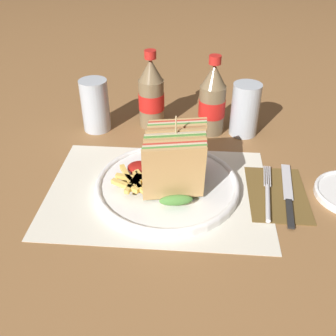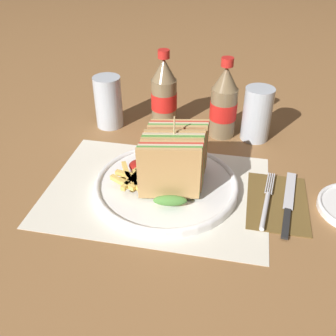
{
  "view_description": "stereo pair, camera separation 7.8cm",
  "coord_description": "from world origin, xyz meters",
  "views": [
    {
      "loc": [
        0.03,
        -0.63,
        0.49
      ],
      "look_at": [
        -0.02,
        0.02,
        0.04
      ],
      "focal_mm": 42.0,
      "sensor_mm": 36.0,
      "label": 1
    },
    {
      "loc": [
        0.11,
        -0.62,
        0.49
      ],
      "look_at": [
        -0.02,
        0.02,
        0.04
      ],
      "focal_mm": 42.0,
      "sensor_mm": 36.0,
      "label": 2
    }
  ],
  "objects": [
    {
      "name": "glass_near",
      "position": [
        0.15,
        0.24,
        0.06
      ],
      "size": [
        0.07,
        0.07,
        0.13
      ],
      "color": "silver",
      "rests_on": "ground_plane"
    },
    {
      "name": "club_sandwich",
      "position": [
        0.0,
        -0.01,
        0.07
      ],
      "size": [
        0.12,
        0.16,
        0.15
      ],
      "color": "tan",
      "rests_on": "plate_main"
    },
    {
      "name": "napkin",
      "position": [
        0.2,
        -0.0,
        0.0
      ],
      "size": [
        0.11,
        0.18,
        0.0
      ],
      "color": "brown",
      "rests_on": "ground_plane"
    },
    {
      "name": "knife",
      "position": [
        0.22,
        -0.01,
        0.01
      ],
      "size": [
        0.04,
        0.2,
        0.0
      ],
      "rotation": [
        0.0,
        0.0,
        -0.11
      ],
      "color": "black",
      "rests_on": "napkin"
    },
    {
      "name": "fries_pile",
      "position": [
        -0.07,
        -0.02,
        0.03
      ],
      "size": [
        0.1,
        0.09,
        0.02
      ],
      "color": "#E0B756",
      "rests_on": "plate_main"
    },
    {
      "name": "glass_far",
      "position": [
        -0.21,
        0.24,
        0.06
      ],
      "size": [
        0.07,
        0.07,
        0.13
      ],
      "color": "silver",
      "rests_on": "ground_plane"
    },
    {
      "name": "coke_bottle_near",
      "position": [
        -0.08,
        0.27,
        0.08
      ],
      "size": [
        0.06,
        0.06,
        0.19
      ],
      "color": "#7A6647",
      "rests_on": "ground_plane"
    },
    {
      "name": "coke_bottle_far",
      "position": [
        0.07,
        0.24,
        0.08
      ],
      "size": [
        0.06,
        0.06,
        0.19
      ],
      "color": "#7A6647",
      "rests_on": "ground_plane"
    },
    {
      "name": "fork",
      "position": [
        0.18,
        -0.02,
        0.01
      ],
      "size": [
        0.03,
        0.18,
        0.01
      ],
      "rotation": [
        0.0,
        0.0,
        -0.11
      ],
      "color": "silver",
      "rests_on": "napkin"
    },
    {
      "name": "placemat",
      "position": [
        -0.03,
        -0.01,
        0.0
      ],
      "size": [
        0.44,
        0.32,
        0.0
      ],
      "color": "silver",
      "rests_on": "ground_plane"
    },
    {
      "name": "ketchup_blob",
      "position": [
        -0.08,
        0.03,
        0.03
      ],
      "size": [
        0.05,
        0.04,
        0.02
      ],
      "color": "maroon",
      "rests_on": "plate_main"
    },
    {
      "name": "ground_plane",
      "position": [
        0.0,
        0.0,
        0.0
      ],
      "size": [
        4.0,
        4.0,
        0.0
      ],
      "primitive_type": "plane",
      "color": "olive"
    },
    {
      "name": "plate_main",
      "position": [
        -0.02,
        -0.0,
        0.01
      ],
      "size": [
        0.29,
        0.29,
        0.02
      ],
      "color": "white",
      "rests_on": "ground_plane"
    }
  ]
}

